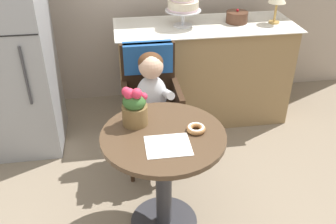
{
  "coord_description": "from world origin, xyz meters",
  "views": [
    {
      "loc": [
        -0.23,
        -1.71,
        1.93
      ],
      "look_at": [
        0.05,
        0.15,
        0.77
      ],
      "focal_mm": 39.7,
      "sensor_mm": 36.0,
      "label": 1
    }
  ],
  "objects_px": {
    "donut_front": "(196,129)",
    "tiered_cake_stand": "(183,4)",
    "seated_child": "(153,93)",
    "round_layer_cake": "(237,17)",
    "cafe_table": "(164,163)",
    "flower_vase": "(134,107)",
    "refrigerator": "(6,50)",
    "wicker_chair": "(150,88)"
  },
  "relations": [
    {
      "from": "seated_child",
      "to": "round_layer_cake",
      "type": "relative_size",
      "value": 3.9
    },
    {
      "from": "seated_child",
      "to": "refrigerator",
      "type": "relative_size",
      "value": 0.43
    },
    {
      "from": "donut_front",
      "to": "tiered_cake_stand",
      "type": "xyz_separation_m",
      "value": [
        0.16,
        1.3,
        0.34
      ]
    },
    {
      "from": "cafe_table",
      "to": "flower_vase",
      "type": "height_order",
      "value": "flower_vase"
    },
    {
      "from": "donut_front",
      "to": "refrigerator",
      "type": "bearing_deg",
      "value": 138.31
    },
    {
      "from": "wicker_chair",
      "to": "tiered_cake_stand",
      "type": "distance_m",
      "value": 0.81
    },
    {
      "from": "seated_child",
      "to": "donut_front",
      "type": "relative_size",
      "value": 6.61
    },
    {
      "from": "seated_child",
      "to": "round_layer_cake",
      "type": "xyz_separation_m",
      "value": [
        0.83,
        0.76,
        0.27
      ]
    },
    {
      "from": "round_layer_cake",
      "to": "tiered_cake_stand",
      "type": "bearing_deg",
      "value": -177.55
    },
    {
      "from": "flower_vase",
      "to": "tiered_cake_stand",
      "type": "distance_m",
      "value": 1.29
    },
    {
      "from": "cafe_table",
      "to": "round_layer_cake",
      "type": "distance_m",
      "value": 1.62
    },
    {
      "from": "cafe_table",
      "to": "donut_front",
      "type": "bearing_deg",
      "value": -1.07
    },
    {
      "from": "wicker_chair",
      "to": "cafe_table",
      "type": "bearing_deg",
      "value": -94.58
    },
    {
      "from": "wicker_chair",
      "to": "round_layer_cake",
      "type": "xyz_separation_m",
      "value": [
        0.83,
        0.6,
        0.31
      ]
    },
    {
      "from": "donut_front",
      "to": "refrigerator",
      "type": "distance_m",
      "value": 1.66
    },
    {
      "from": "cafe_table",
      "to": "round_layer_cake",
      "type": "relative_size",
      "value": 3.86
    },
    {
      "from": "wicker_chair",
      "to": "tiered_cake_stand",
      "type": "height_order",
      "value": "tiered_cake_stand"
    },
    {
      "from": "donut_front",
      "to": "flower_vase",
      "type": "relative_size",
      "value": 0.46
    },
    {
      "from": "donut_front",
      "to": "round_layer_cake",
      "type": "height_order",
      "value": "round_layer_cake"
    },
    {
      "from": "seated_child",
      "to": "cafe_table",
      "type": "bearing_deg",
      "value": -90.38
    },
    {
      "from": "seated_child",
      "to": "flower_vase",
      "type": "distance_m",
      "value": 0.48
    },
    {
      "from": "seated_child",
      "to": "tiered_cake_stand",
      "type": "height_order",
      "value": "tiered_cake_stand"
    },
    {
      "from": "flower_vase",
      "to": "round_layer_cake",
      "type": "distance_m",
      "value": 1.54
    },
    {
      "from": "flower_vase",
      "to": "donut_front",
      "type": "bearing_deg",
      "value": -22.18
    },
    {
      "from": "cafe_table",
      "to": "wicker_chair",
      "type": "relative_size",
      "value": 0.75
    },
    {
      "from": "tiered_cake_stand",
      "to": "cafe_table",
      "type": "bearing_deg",
      "value": -105.16
    },
    {
      "from": "donut_front",
      "to": "tiered_cake_stand",
      "type": "relative_size",
      "value": 0.37
    },
    {
      "from": "flower_vase",
      "to": "tiered_cake_stand",
      "type": "height_order",
      "value": "tiered_cake_stand"
    },
    {
      "from": "donut_front",
      "to": "round_layer_cake",
      "type": "relative_size",
      "value": 0.59
    },
    {
      "from": "refrigerator",
      "to": "round_layer_cake",
      "type": "bearing_deg",
      "value": 6.69
    },
    {
      "from": "cafe_table",
      "to": "wicker_chair",
      "type": "distance_m",
      "value": 0.73
    },
    {
      "from": "refrigerator",
      "to": "wicker_chair",
      "type": "bearing_deg",
      "value": -20.0
    },
    {
      "from": "seated_child",
      "to": "round_layer_cake",
      "type": "bearing_deg",
      "value": 42.59
    },
    {
      "from": "cafe_table",
      "to": "seated_child",
      "type": "xyz_separation_m",
      "value": [
        0.0,
        0.56,
        0.17
      ]
    },
    {
      "from": "refrigerator",
      "to": "flower_vase",
      "type": "bearing_deg",
      "value": -46.96
    },
    {
      "from": "flower_vase",
      "to": "round_layer_cake",
      "type": "xyz_separation_m",
      "value": [
        0.98,
        1.19,
        0.11
      ]
    },
    {
      "from": "wicker_chair",
      "to": "tiered_cake_stand",
      "type": "xyz_separation_m",
      "value": [
        0.35,
        0.58,
        0.44
      ]
    },
    {
      "from": "flower_vase",
      "to": "tiered_cake_stand",
      "type": "xyz_separation_m",
      "value": [
        0.5,
        1.17,
        0.25
      ]
    },
    {
      "from": "donut_front",
      "to": "round_layer_cake",
      "type": "bearing_deg",
      "value": 64.15
    },
    {
      "from": "refrigerator",
      "to": "donut_front",
      "type": "bearing_deg",
      "value": -41.69
    },
    {
      "from": "cafe_table",
      "to": "refrigerator",
      "type": "relative_size",
      "value": 0.42
    },
    {
      "from": "cafe_table",
      "to": "tiered_cake_stand",
      "type": "relative_size",
      "value": 2.4
    }
  ]
}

